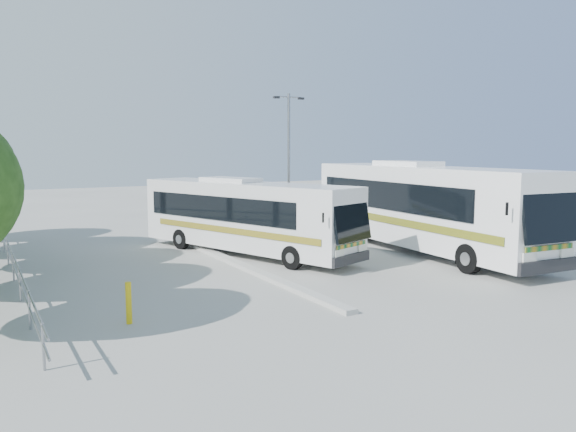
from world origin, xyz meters
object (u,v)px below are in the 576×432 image
coach_main (246,215)px  bollard (129,303)px  lamppost (289,157)px  coach_adjacent (422,205)px

coach_main → bollard: size_ratio=10.18×
lamppost → bollard: (-11.49, -11.91, -3.53)m
lamppost → bollard: bearing=-132.7°
coach_adjacent → lamppost: 8.45m
coach_main → bollard: (-6.74, -7.25, -1.13)m
coach_adjacent → bollard: size_ratio=12.41×
coach_adjacent → bollard: coach_adjacent is taller
coach_adjacent → bollard: bearing=-159.5°
coach_main → lamppost: (4.75, 4.66, 2.39)m
bollard → coach_adjacent: bearing=16.3°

